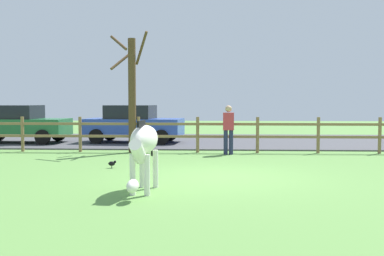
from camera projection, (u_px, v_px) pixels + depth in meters
ground_plane at (219, 177)px, 10.67m from camera, size 60.00×60.00×0.00m
parking_asphalt at (217, 141)px, 19.94m from camera, size 28.00×7.40×0.05m
paddock_fence at (198, 132)px, 15.64m from camera, size 20.74×0.11×1.24m
bare_tree at (132, 91)px, 15.62m from camera, size 1.35×1.50×4.18m
zebra at (143, 145)px, 8.82m from camera, size 0.57×1.94×1.41m
crow_on_grass at (112, 163)px, 12.03m from camera, size 0.21×0.10×0.20m
parked_car_blue at (133, 123)px, 18.94m from camera, size 4.15×2.20×1.56m
parked_car_green at (18, 124)px, 18.85m from camera, size 4.04×1.97×1.56m
visitor_near_fence at (228, 127)px, 15.04m from camera, size 0.36×0.22×1.64m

